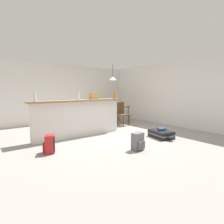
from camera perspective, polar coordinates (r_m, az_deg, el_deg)
The scene contains 17 objects.
ground_plane at distance 5.92m, azimuth -2.02°, elevation -7.29°, with size 13.00×13.00×0.05m, color gray.
wall_back at distance 8.43m, azimuth -14.07°, elevation 5.52°, with size 6.60×0.10×2.50m, color silver.
wall_right at distance 8.08m, azimuth 14.79°, elevation 5.44°, with size 0.10×6.00×2.50m, color silver.
partition_half_wall at distance 5.70m, azimuth -10.23°, elevation -2.17°, with size 2.80×0.20×1.08m, color silver.
bar_countertop at distance 5.64m, azimuth -10.36°, elevation 3.50°, with size 2.96×0.40×0.05m, color #93704C.
bottle_clear at distance 5.17m, azimuth -22.87°, elevation 4.32°, with size 0.07×0.07×0.23m, color silver.
bottle_white at distance 5.63m, azimuth -10.36°, elevation 4.88°, with size 0.07×0.07×0.22m, color silver.
bottle_amber at distance 6.25m, azimuth 0.69°, elevation 5.30°, with size 0.08×0.08×0.24m, color #9E661E.
grocery_bag at distance 5.95m, azimuth -5.70°, elevation 5.06°, with size 0.26×0.18×0.22m, color tan.
dining_table at distance 7.89m, azimuth 0.84°, elevation 1.25°, with size 1.10×0.80×0.74m.
dining_chair_near_partition at distance 7.39m, azimuth 3.15°, elevation -0.17°, with size 0.43×0.43×0.93m.
dining_chair_far_side at distance 8.40m, azimuth -0.97°, elevation 0.70°, with size 0.40×0.40×0.93m.
pendant_lamp at distance 7.90m, azimuth 0.18°, elevation 10.39°, with size 0.34×0.34×0.71m.
suitcase_flat_black at distance 5.74m, azimuth 15.04°, elevation -6.61°, with size 0.61×0.87×0.22m.
backpack_grey at distance 4.46m, azimuth 8.05°, elevation -9.15°, with size 0.30×0.27×0.42m.
backpack_red at distance 4.46m, azimuth -18.97°, elevation -9.47°, with size 0.31×0.33×0.42m.
book_stack at distance 5.74m, azimuth 15.20°, elevation -5.16°, with size 0.29×0.22×0.07m.
Camera 1 is at (-3.28, -4.71, 1.44)m, focal length 29.41 mm.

